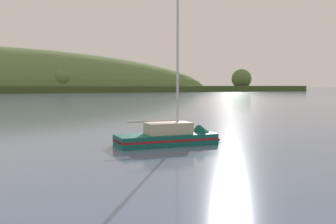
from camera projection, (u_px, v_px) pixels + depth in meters
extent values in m
sphere|color=#56703D|center=(61.00, 79.00, 222.96)|extent=(10.65, 10.65, 10.65)
sphere|color=#56703D|center=(241.00, 79.00, 275.46)|extent=(13.99, 13.99, 13.99)
cube|color=#0F564C|center=(166.00, 143.00, 27.54)|extent=(7.31, 3.25, 1.29)
cone|color=#0F564C|center=(210.00, 140.00, 28.90)|extent=(2.03, 2.54, 2.35)
cube|color=maroon|center=(166.00, 139.00, 27.52)|extent=(7.31, 3.28, 0.16)
cube|color=#BCB299|center=(168.00, 128.00, 27.54)|extent=(3.35, 2.02, 0.81)
cylinder|color=silver|center=(178.00, 51.00, 27.43)|extent=(0.17, 0.17, 11.62)
cylinder|color=silver|center=(153.00, 121.00, 27.06)|extent=(3.70, 0.57, 0.14)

